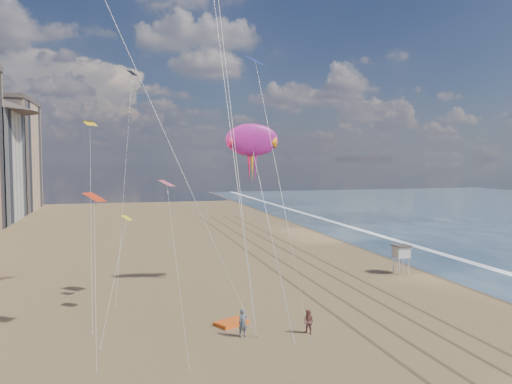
# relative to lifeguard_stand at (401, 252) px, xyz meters

# --- Properties ---
(wet_sand) EXTENTS (260.00, 260.00, 0.00)m
(wet_sand) POSITION_rel_lifeguard_stand_xyz_m (7.23, 10.05, -2.43)
(wet_sand) COLOR #42301E
(wet_sand) RESTS_ON ground
(foam) EXTENTS (260.00, 260.00, 0.00)m
(foam) POSITION_rel_lifeguard_stand_xyz_m (11.43, 10.05, -2.43)
(foam) COLOR white
(foam) RESTS_ON ground
(tracks) EXTENTS (7.68, 120.00, 0.01)m
(tracks) POSITION_rel_lifeguard_stand_xyz_m (-9.22, 0.05, -2.42)
(tracks) COLOR brown
(tracks) RESTS_ON ground
(lifeguard_stand) EXTENTS (1.75, 1.75, 3.16)m
(lifeguard_stand) POSITION_rel_lifeguard_stand_xyz_m (0.00, 0.00, 0.00)
(lifeguard_stand) COLOR silver
(lifeguard_stand) RESTS_ON ground
(grounded_kite) EXTENTS (2.78, 2.42, 0.27)m
(grounded_kite) POSITION_rel_lifeguard_stand_xyz_m (-21.44, -11.57, -2.30)
(grounded_kite) COLOR #FF5C15
(grounded_kite) RESTS_ON ground
(show_kite) EXTENTS (4.87, 8.62, 20.93)m
(show_kite) POSITION_rel_lifeguard_stand_xyz_m (-16.96, -0.65, 11.89)
(show_kite) COLOR #A11881
(show_kite) RESTS_ON ground
(kite_flyer_a) EXTENTS (0.84, 0.68, 1.98)m
(kite_flyer_a) POSITION_rel_lifeguard_stand_xyz_m (-21.23, -14.34, -1.44)
(kite_flyer_a) COLOR #505B67
(kite_flyer_a) RESTS_ON ground
(kite_flyer_b) EXTENTS (1.04, 1.09, 1.77)m
(kite_flyer_b) POSITION_rel_lifeguard_stand_xyz_m (-16.56, -15.02, -1.55)
(kite_flyer_b) COLOR #905249
(kite_flyer_b) RESTS_ON ground
(small_kites) EXTENTS (15.34, 15.40, 14.08)m
(small_kites) POSITION_rel_lifeguard_stand_xyz_m (-26.54, -5.47, 12.55)
(small_kites) COLOR black
(small_kites) RESTS_ON ground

